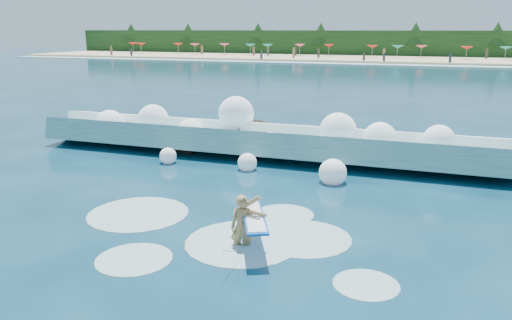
% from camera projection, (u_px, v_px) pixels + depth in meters
% --- Properties ---
extents(ground, '(200.00, 200.00, 0.00)m').
position_uv_depth(ground, '(186.00, 211.00, 14.84)').
color(ground, '#072C3F').
rests_on(ground, ground).
extents(beach, '(140.00, 20.00, 0.40)m').
position_uv_depth(beach, '(395.00, 59.00, 85.90)').
color(beach, tan).
rests_on(beach, ground).
extents(wet_band, '(140.00, 5.00, 0.08)m').
position_uv_depth(wet_band, '(389.00, 64.00, 75.91)').
color(wet_band, silver).
rests_on(wet_band, ground).
extents(treeline, '(140.00, 4.00, 5.00)m').
position_uv_depth(treeline, '(400.00, 44.00, 94.43)').
color(treeline, black).
rests_on(treeline, ground).
extents(breaking_wave, '(19.85, 3.02, 1.71)m').
position_uv_depth(breaking_wave, '(259.00, 141.00, 21.30)').
color(breaking_wave, teal).
rests_on(breaking_wave, ground).
extents(rock_cluster, '(8.23, 3.11, 1.29)m').
position_uv_depth(rock_cluster, '(184.00, 136.00, 23.26)').
color(rock_cluster, black).
rests_on(rock_cluster, ground).
extents(surfer_with_board, '(1.39, 2.81, 1.61)m').
position_uv_depth(surfer_with_board, '(245.00, 225.00, 12.21)').
color(surfer_with_board, '#A07D4A').
rests_on(surfer_with_board, ground).
extents(wave_spray, '(15.53, 4.60, 2.57)m').
position_uv_depth(wave_spray, '(254.00, 130.00, 21.03)').
color(wave_spray, white).
rests_on(wave_spray, ground).
extents(surf_foam, '(9.07, 5.79, 0.15)m').
position_uv_depth(surf_foam, '(216.00, 232.00, 13.31)').
color(surf_foam, silver).
rests_on(surf_foam, ground).
extents(beach_umbrellas, '(111.21, 6.33, 0.50)m').
position_uv_depth(beach_umbrellas, '(396.00, 47.00, 87.41)').
color(beach_umbrellas, red).
rests_on(beach_umbrellas, ground).
extents(beachgoers, '(105.54, 12.79, 1.94)m').
position_uv_depth(beachgoers, '(371.00, 54.00, 84.94)').
color(beachgoers, '#3F332D').
rests_on(beachgoers, ground).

